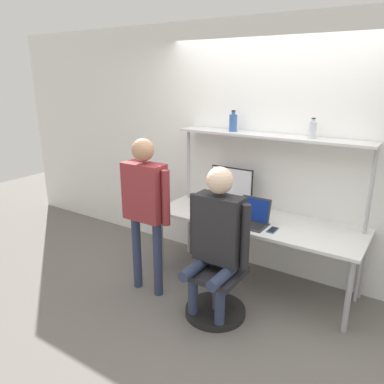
% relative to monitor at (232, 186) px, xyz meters
% --- Properties ---
extents(ground_plane, '(12.00, 12.00, 0.00)m').
position_rel_monitor_xyz_m(ground_plane, '(0.40, -0.59, -0.96)').
color(ground_plane, slate).
extents(wall_back, '(8.00, 0.06, 2.70)m').
position_rel_monitor_xyz_m(wall_back, '(0.40, 0.21, 0.39)').
color(wall_back, white).
rests_on(wall_back, ground_plane).
extents(desk, '(2.12, 0.75, 0.72)m').
position_rel_monitor_xyz_m(desk, '(0.40, -0.20, -0.30)').
color(desk, silver).
rests_on(desk, ground_plane).
extents(shelf_unit, '(2.01, 0.28, 1.56)m').
position_rel_monitor_xyz_m(shelf_unit, '(0.40, 0.03, 0.41)').
color(shelf_unit, silver).
rests_on(shelf_unit, ground_plane).
extents(monitor, '(0.49, 0.21, 0.45)m').
position_rel_monitor_xyz_m(monitor, '(0.00, 0.00, 0.00)').
color(monitor, black).
rests_on(monitor, desk).
extents(laptop, '(0.31, 0.26, 0.26)m').
position_rel_monitor_xyz_m(laptop, '(0.42, -0.33, -0.17)').
color(laptop, '#333338').
rests_on(laptop, desk).
extents(cell_phone, '(0.07, 0.15, 0.01)m').
position_rel_monitor_xyz_m(cell_phone, '(0.64, -0.38, -0.23)').
color(cell_phone, '#264C8C').
rests_on(cell_phone, desk).
extents(office_chair, '(0.56, 0.56, 0.90)m').
position_rel_monitor_xyz_m(office_chair, '(0.34, -0.87, -0.69)').
color(office_chair, black).
rests_on(office_chair, ground_plane).
extents(person_seated, '(0.59, 0.48, 1.40)m').
position_rel_monitor_xyz_m(person_seated, '(0.34, -0.91, -0.13)').
color(person_seated, '#2D3856').
rests_on(person_seated, ground_plane).
extents(person_standing, '(0.59, 0.21, 1.58)m').
position_rel_monitor_xyz_m(person_standing, '(-0.45, -0.94, 0.04)').
color(person_standing, '#2D3856').
rests_on(person_standing, ground_plane).
extents(bottle_clear, '(0.07, 0.07, 0.19)m').
position_rel_monitor_xyz_m(bottle_clear, '(0.82, 0.03, 0.68)').
color(bottle_clear, silver).
rests_on(bottle_clear, shelf_unit).
extents(bottle_blue, '(0.08, 0.08, 0.22)m').
position_rel_monitor_xyz_m(bottle_blue, '(-0.02, 0.03, 0.69)').
color(bottle_blue, '#335999').
rests_on(bottle_blue, shelf_unit).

